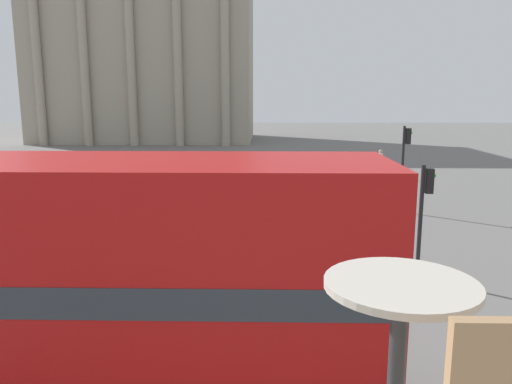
{
  "coord_description": "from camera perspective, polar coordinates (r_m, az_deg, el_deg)",
  "views": [
    {
      "loc": [
        0.37,
        -2.19,
        5.16
      ],
      "look_at": [
        -0.04,
        15.8,
        1.71
      ],
      "focal_mm": 35.0,
      "sensor_mm": 36.0,
      "label": 1
    }
  ],
  "objects": [
    {
      "name": "double_decker_bus",
      "position": [
        8.58,
        -22.59,
        -9.11
      ],
      "size": [
        10.57,
        2.72,
        4.23
      ],
      "rotation": [
        0.0,
        0.0,
        -0.14
      ],
      "color": "black",
      "rests_on": "ground_plane"
    },
    {
      "name": "cafe_dining_table",
      "position": [
        2.12,
        16.01,
        -14.72
      ],
      "size": [
        0.6,
        0.6,
        0.73
      ],
      "color": "#2D2D30",
      "rests_on": "cafe_floor_slab"
    },
    {
      "name": "pedestrian_olive",
      "position": [
        22.4,
        -22.59,
        -0.62
      ],
      "size": [
        0.32,
        0.32,
        1.78
      ],
      "rotation": [
        0.0,
        0.0,
        0.53
      ],
      "color": "#282B33",
      "rests_on": "ground_plane"
    },
    {
      "name": "pedestrian_yellow",
      "position": [
        22.01,
        5.56,
        -0.16
      ],
      "size": [
        0.32,
        0.32,
        1.7
      ],
      "rotation": [
        0.0,
        0.0,
        5.45
      ],
      "color": "#282B33",
      "rests_on": "ground_plane"
    },
    {
      "name": "plaza_building_left",
      "position": [
        62.84,
        -12.21,
        14.53
      ],
      "size": [
        25.2,
        16.14,
        18.94
      ],
      "color": "#A39984",
      "rests_on": "ground_plane"
    },
    {
      "name": "traffic_light_mid",
      "position": [
        23.27,
        16.63,
        3.92
      ],
      "size": [
        0.42,
        0.24,
        3.89
      ],
      "color": "black",
      "rests_on": "ground_plane"
    },
    {
      "name": "pedestrian_black",
      "position": [
        31.46,
        -12.77,
        3.04
      ],
      "size": [
        0.32,
        0.32,
        1.79
      ],
      "rotation": [
        0.0,
        0.0,
        0.62
      ],
      "color": "#282B33",
      "rests_on": "ground_plane"
    },
    {
      "name": "traffic_light_near",
      "position": [
        14.83,
        18.67,
        -1.36
      ],
      "size": [
        0.42,
        0.24,
        3.3
      ],
      "color": "black",
      "rests_on": "ground_plane"
    },
    {
      "name": "pedestrian_white",
      "position": [
        33.41,
        14.0,
        3.43
      ],
      "size": [
        0.32,
        0.32,
        1.79
      ],
      "rotation": [
        0.0,
        0.0,
        4.4
      ],
      "color": "#282B33",
      "rests_on": "ground_plane"
    }
  ]
}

